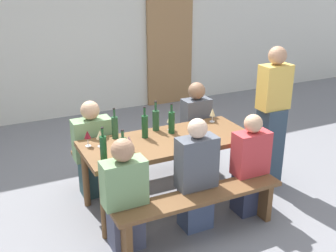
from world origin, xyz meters
TOP-DOWN VIEW (x-y plane):
  - ground_plane at (0.00, 0.00)m, footprint 24.00×24.00m
  - back_wall at (0.00, 3.41)m, footprint 14.00×0.20m
  - wooden_door at (1.62, 3.27)m, footprint 0.90×0.06m
  - tasting_table at (0.00, 0.00)m, footprint 1.80×0.76m
  - bench_near at (0.00, -0.68)m, footprint 1.70×0.30m
  - bench_far at (0.00, 0.68)m, footprint 1.70×0.30m
  - wine_bottle_0 at (-0.76, -0.19)m, footprint 0.07×0.07m
  - wine_bottle_1 at (0.11, 0.15)m, footprint 0.07×0.07m
  - wine_bottle_2 at (-0.01, 0.30)m, footprint 0.08×0.08m
  - wine_bottle_3 at (-0.48, 0.27)m, footprint 0.07×0.07m
  - wine_bottle_4 at (-0.60, -0.29)m, footprint 0.08×0.08m
  - wine_bottle_5 at (-0.19, 0.16)m, footprint 0.07×0.07m
  - wine_glass_0 at (-0.69, 0.13)m, footprint 0.07×0.07m
  - wine_glass_1 at (0.70, 0.25)m, footprint 0.07×0.07m
  - wine_glass_2 at (-0.80, 0.19)m, footprint 0.07×0.07m
  - wine_glass_3 at (0.14, 0.23)m, footprint 0.08×0.08m
  - wine_glass_4 at (-0.47, -0.10)m, footprint 0.07×0.07m
  - seated_guest_near_0 at (-0.69, -0.53)m, footprint 0.40×0.24m
  - seated_guest_near_1 at (0.04, -0.53)m, footprint 0.39×0.24m
  - seated_guest_near_2 at (0.68, -0.53)m, footprint 0.37×0.24m
  - seated_guest_far_0 at (-0.67, 0.53)m, footprint 0.42×0.24m
  - seated_guest_far_1 at (0.64, 0.53)m, footprint 0.34×0.24m
  - standing_host at (1.28, -0.09)m, footprint 0.35×0.24m

SIDE VIEW (x-z plane):
  - ground_plane at x=0.00m, z-range 0.00..0.00m
  - bench_near at x=0.00m, z-range 0.12..0.57m
  - bench_far at x=0.00m, z-range 0.12..0.57m
  - seated_guest_near_0 at x=-0.69m, z-range -0.03..1.05m
  - seated_guest_near_2 at x=0.68m, z-range -0.03..1.06m
  - seated_guest_far_0 at x=-0.67m, z-range -0.03..1.08m
  - seated_guest_near_1 at x=0.04m, z-range -0.03..1.11m
  - seated_guest_far_1 at x=0.64m, z-range -0.02..1.14m
  - tasting_table at x=0.00m, z-range 0.29..1.04m
  - standing_host at x=1.28m, z-range -0.02..1.62m
  - wine_glass_1 at x=0.70m, z-range 0.78..0.94m
  - wine_glass_4 at x=-0.47m, z-range 0.78..0.95m
  - wine_glass_2 at x=-0.80m, z-range 0.79..0.95m
  - wine_bottle_4 at x=-0.60m, z-range 0.71..1.03m
  - wine_bottle_2 at x=-0.01m, z-range 0.70..1.04m
  - wine_glass_0 at x=-0.69m, z-range 0.79..0.96m
  - wine_bottle_3 at x=-0.48m, z-range 0.71..1.04m
  - wine_bottle_0 at x=-0.76m, z-range 0.71..1.04m
  - wine_bottle_1 at x=0.11m, z-range 0.71..1.05m
  - wine_bottle_5 at x=-0.19m, z-range 0.71..1.05m
  - wine_glass_3 at x=0.14m, z-range 0.79..0.98m
  - wooden_door at x=1.62m, z-range 0.00..2.10m
  - back_wall at x=0.00m, z-range 0.00..3.20m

